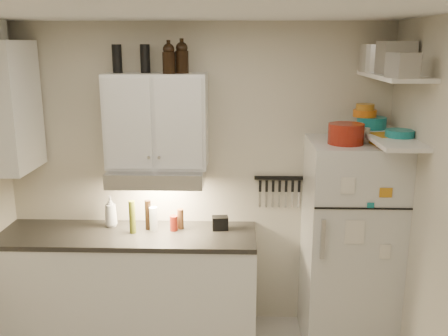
{
  "coord_description": "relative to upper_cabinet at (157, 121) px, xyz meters",
  "views": [
    {
      "loc": [
        0.36,
        -2.6,
        2.43
      ],
      "look_at": [
        0.25,
        0.9,
        1.55
      ],
      "focal_mm": 40.0,
      "sensor_mm": 36.0,
      "label": 1
    }
  ],
  "objects": [
    {
      "name": "ceiling",
      "position": [
        0.3,
        -1.33,
        0.78
      ],
      "size": [
        3.2,
        3.0,
        0.02
      ],
      "primitive_type": "cube",
      "color": "white",
      "rests_on": "ground"
    },
    {
      "name": "back_wall",
      "position": [
        0.3,
        0.18,
        -0.53
      ],
      "size": [
        3.2,
        0.02,
        2.6
      ],
      "primitive_type": "cube",
      "color": "beige",
      "rests_on": "ground"
    },
    {
      "name": "base_cabinet",
      "position": [
        -0.25,
        -0.14,
        -1.39
      ],
      "size": [
        2.1,
        0.6,
        0.88
      ],
      "primitive_type": "cube",
      "color": "white",
      "rests_on": "floor"
    },
    {
      "name": "countertop",
      "position": [
        -0.25,
        -0.14,
        -0.93
      ],
      "size": [
        2.1,
        0.62,
        0.04
      ],
      "primitive_type": "cube",
      "color": "#292723",
      "rests_on": "base_cabinet"
    },
    {
      "name": "upper_cabinet",
      "position": [
        0.0,
        0.0,
        0.0
      ],
      "size": [
        0.8,
        0.33,
        0.75
      ],
      "primitive_type": "cube",
      "color": "white",
      "rests_on": "back_wall"
    },
    {
      "name": "side_cabinet",
      "position": [
        -1.14,
        -0.14,
        0.12
      ],
      "size": [
        0.33,
        0.55,
        1.0
      ],
      "primitive_type": "cube",
      "color": "white",
      "rests_on": "left_wall"
    },
    {
      "name": "range_hood",
      "position": [
        0.0,
        -0.06,
        -0.44
      ],
      "size": [
        0.76,
        0.46,
        0.12
      ],
      "primitive_type": "cube",
      "color": "silver",
      "rests_on": "back_wall"
    },
    {
      "name": "fridge",
      "position": [
        1.55,
        -0.18,
        -0.98
      ],
      "size": [
        0.7,
        0.68,
        1.7
      ],
      "primitive_type": "cube",
      "color": "silver",
      "rests_on": "floor"
    },
    {
      "name": "shelf_hi",
      "position": [
        1.75,
        -0.31,
        0.38
      ],
      "size": [
        0.3,
        0.95,
        0.03
      ],
      "primitive_type": "cube",
      "color": "white",
      "rests_on": "right_wall"
    },
    {
      "name": "shelf_lo",
      "position": [
        1.75,
        -0.31,
        -0.07
      ],
      "size": [
        0.3,
        0.95,
        0.03
      ],
      "primitive_type": "cube",
      "color": "white",
      "rests_on": "right_wall"
    },
    {
      "name": "knife_strip",
      "position": [
        1.0,
        0.15,
        -0.51
      ],
      "size": [
        0.42,
        0.02,
        0.03
      ],
      "primitive_type": "cube",
      "color": "black",
      "rests_on": "back_wall"
    },
    {
      "name": "dutch_oven",
      "position": [
        1.45,
        -0.27,
        -0.05
      ],
      "size": [
        0.34,
        0.34,
        0.15
      ],
      "primitive_type": "cylinder",
      "rotation": [
        0.0,
        0.0,
        -0.37
      ],
      "color": "maroon",
      "rests_on": "fridge"
    },
    {
      "name": "book_stack",
      "position": [
        1.74,
        -0.3,
        -0.09
      ],
      "size": [
        0.23,
        0.26,
        0.08
      ],
      "primitive_type": "cube",
      "rotation": [
        0.0,
        0.0,
        0.22
      ],
      "color": "orange",
      "rests_on": "fridge"
    },
    {
      "name": "spice_jar",
      "position": [
        1.61,
        -0.21,
        -0.07
      ],
      "size": [
        0.08,
        0.08,
        0.11
      ],
      "primitive_type": "cylinder",
      "rotation": [
        0.0,
        0.0,
        0.34
      ],
      "color": "silver",
      "rests_on": "fridge"
    },
    {
      "name": "stock_pot",
      "position": [
        1.72,
        0.0,
        0.49
      ],
      "size": [
        0.33,
        0.33,
        0.2
      ],
      "primitive_type": "cylinder",
      "rotation": [
        0.0,
        0.0,
        -0.16
      ],
      "color": "silver",
      "rests_on": "shelf_hi"
    },
    {
      "name": "tin_a",
      "position": [
        1.76,
        -0.31,
        0.5
      ],
      "size": [
        0.24,
        0.22,
        0.23
      ],
      "primitive_type": "cube",
      "rotation": [
        0.0,
        0.0,
        0.07
      ],
      "color": "#AAAAAD",
      "rests_on": "shelf_hi"
    },
    {
      "name": "tin_b",
      "position": [
        1.68,
        -0.71,
        0.47
      ],
      "size": [
        0.2,
        0.2,
        0.16
      ],
      "primitive_type": "cube",
      "rotation": [
        0.0,
        0.0,
        0.31
      ],
      "color": "#AAAAAD",
      "rests_on": "shelf_hi"
    },
    {
      "name": "bowl_teal",
      "position": [
        1.7,
        -0.02,
        -0.0
      ],
      "size": [
        0.23,
        0.23,
        0.09
      ],
      "primitive_type": "cylinder",
      "color": "#17797F",
      "rests_on": "shelf_lo"
    },
    {
      "name": "bowl_orange",
      "position": [
        1.64,
        0.0,
        0.07
      ],
      "size": [
        0.18,
        0.18,
        0.05
      ],
      "primitive_type": "cylinder",
      "color": "orange",
      "rests_on": "bowl_teal"
    },
    {
      "name": "bowl_yellow",
      "position": [
        1.64,
        0.0,
        0.12
      ],
      "size": [
        0.14,
        0.14,
        0.05
      ],
      "primitive_type": "cylinder",
      "color": "#B87A20",
      "rests_on": "bowl_orange"
    },
    {
      "name": "plates",
      "position": [
        1.81,
        -0.38,
        -0.02
      ],
      "size": [
        0.25,
        0.25,
        0.05
      ],
      "primitive_type": "cylinder",
      "rotation": [
        0.0,
        0.0,
        -0.24
      ],
      "color": "#17797F",
      "rests_on": "shelf_lo"
    },
    {
      "name": "growler_a",
      "position": [
        0.12,
        -0.07,
        0.49
      ],
      "size": [
        0.13,
        0.13,
        0.23
      ],
      "primitive_type": null,
      "rotation": [
        0.0,
        0.0,
        0.41
      ],
      "color": "black",
      "rests_on": "upper_cabinet"
    },
    {
      "name": "growler_b",
      "position": [
        0.21,
        -0.02,
        0.5
      ],
      "size": [
        0.12,
        0.12,
        0.24
      ],
      "primitive_type": null,
      "rotation": [
        0.0,
        0.0,
        0.13
      ],
      "color": "black",
      "rests_on": "upper_cabinet"
    },
    {
      "name": "thermos_a",
      "position": [
        -0.08,
        0.03,
        0.49
      ],
      "size": [
        0.1,
        0.1,
        0.22
      ],
      "primitive_type": "cylinder",
      "rotation": [
        0.0,
        0.0,
        -0.35
      ],
      "color": "black",
      "rests_on": "upper_cabinet"
    },
    {
      "name": "thermos_b",
      "position": [
        -0.3,
        0.01,
        0.48
      ],
      "size": [
        0.1,
        0.1,
        0.22
      ],
      "primitive_type": "cylinder",
      "rotation": [
        0.0,
        0.0,
        -0.36
      ],
      "color": "black",
      "rests_on": "upper_cabinet"
    },
    {
      "name": "soap_bottle",
      "position": [
        -0.42,
        0.02,
        -0.76
      ],
      "size": [
        0.14,
        0.14,
        0.3
      ],
      "primitive_type": "imported",
      "rotation": [
        0.0,
        0.0,
        0.3
      ],
      "color": "white",
      "rests_on": "countertop"
    },
    {
      "name": "pepper_mill",
      "position": [
        0.17,
        -0.02,
        -0.82
      ],
      "size": [
        0.06,
        0.06,
        0.17
      ],
      "primitive_type": "cylinder",
      "rotation": [
        0.0,
        0.0,
        -0.04
      ],
      "color": "#58341A",
      "rests_on": "countertop"
    },
    {
      "name": "oil_bottle",
      "position": [
        -0.2,
        -0.13,
        -0.77
      ],
      "size": [
        0.05,
        0.05,
        0.27
      ],
      "primitive_type": "cylinder",
      "rotation": [
        0.0,
        0.0,
        -0.03
      ],
      "color": "#5A6018",
      "rests_on": "countertop"
    },
    {
      "name": "vinegar_bottle",
      "position": [
        -0.09,
        -0.04,
        -0.78
      ],
      "size": [
        0.05,
        0.05,
        0.25
      ],
      "primitive_type": "cylinder",
      "rotation": [
        0.0,
        0.0,
        0.04
      ],
      "color": "black",
      "rests_on": "countertop"
    },
    {
      "name": "clear_bottle",
      "position": [
        -0.04,
        -0.06,
        -0.81
      ],
      "size": [
        0.07,
        0.07,
        0.2
      ],
      "primitive_type": "cylinder",
      "rotation": [
        0.0,
        0.0,
        0.0
      ],
      "color": "silver",
      "rests_on": "countertop"
    },
    {
      "name": "red_jar",
      "position": [
        0.12,
        -0.07,
        -0.84
      ],
      "size": [
        0.07,
        0.07,
        0.13
      ],
      "primitive_type": "cylinder",
      "rotation": [
        0.0,
        0.0,
        0.17
      ],
      "color": "maroon",
      "rests_on": "countertop"
    },
    {
      "name": "caddy",
      "position": [
        0.51,
        -0.03,
        -0.85
      ],
      "size": [
        0.14,
        0.11,
        0.11
      ],
      "primitive_type": "cube",
      "rotation": [
        0.0,
        0.0,
        0.12
      ],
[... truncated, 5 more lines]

